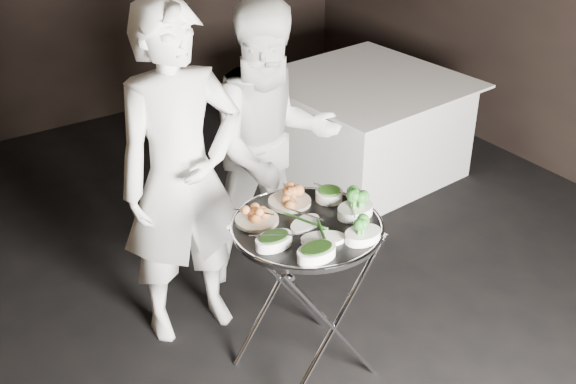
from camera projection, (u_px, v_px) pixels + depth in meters
floor at (259, 380)px, 3.60m from camera, size 6.00×7.00×0.05m
tray_stand at (306, 293)px, 3.40m from camera, size 0.57×0.48×0.84m
serving_tray at (307, 227)px, 3.22m from camera, size 0.69×0.69×0.04m
potato_plate_a at (257, 216)px, 3.22m from camera, size 0.20×0.20×0.07m
potato_plate_b at (290, 197)px, 3.37m from camera, size 0.20×0.20×0.07m
greens_bowl at (329, 193)px, 3.39m from camera, size 0.13×0.13×0.08m
asparagus_plate_a at (305, 222)px, 3.21m from camera, size 0.20×0.15×0.04m
asparagus_plate_b at (323, 237)px, 3.10m from camera, size 0.22×0.18×0.04m
spinach_bowl_a at (274, 239)px, 3.05m from camera, size 0.18×0.12×0.07m
spinach_bowl_b at (316, 251)px, 2.98m from camera, size 0.18×0.12×0.07m
broccoli_bowl_a at (355, 209)px, 3.27m from camera, size 0.19×0.14×0.08m
broccoli_bowl_b at (363, 234)px, 3.10m from camera, size 0.18×0.13×0.07m
serving_utensils at (301, 208)px, 3.25m from camera, size 0.58×0.44×0.01m
waiter_left at (182, 178)px, 3.52m from camera, size 0.68×0.48×1.78m
waiter_right at (272, 146)px, 3.98m from camera, size 0.91×0.78×1.64m
dining_table at (364, 126)px, 5.32m from camera, size 1.27×1.27×0.73m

